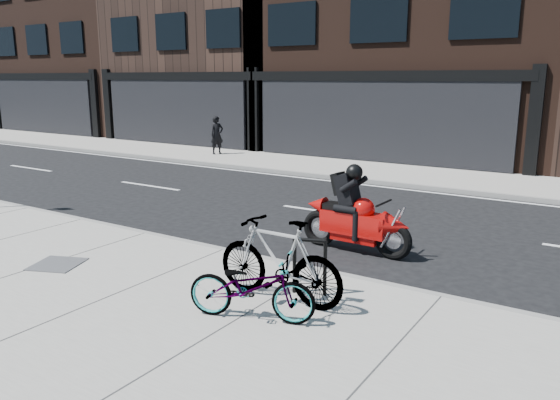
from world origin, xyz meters
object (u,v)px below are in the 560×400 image
Objects in this scene: bicycle_front at (252,287)px; motorcycle at (360,217)px; utility_grate at (57,264)px; bike_rack at (310,261)px; bicycle_rear at (279,260)px; pedestrian at (217,135)px.

motorcycle is (-0.16, 3.64, 0.10)m from bicycle_front.
utility_grate is at bearing 72.56° from bicycle_front.
utility_grate is (-3.98, -0.06, -0.43)m from bicycle_front.
bicycle_front reaches higher than utility_grate.
motorcycle reaches higher than bike_rack.
bicycle_rear reaches higher than bike_rack.
utility_grate is at bearing -163.93° from bike_rack.
motorcycle is (-0.13, 2.95, -0.05)m from bicycle_rear.
bike_rack is 0.50× the size of bicycle_front.
utility_grate is at bearing -129.45° from pedestrian.
bicycle_front is at bearing -99.94° from bike_rack.
bicycle_front is 0.84× the size of bicycle_rear.
bicycle_rear is (-0.03, 0.70, 0.16)m from bicycle_front.
motorcycle reaches higher than utility_grate.
pedestrian reaches higher than bike_rack.
pedestrian is (-10.33, 11.94, 0.33)m from bicycle_front.
bicycle_rear reaches higher than bicycle_front.
motorcycle is 2.98× the size of utility_grate.
motorcycle is at bearing 98.22° from bike_rack.
pedestrian is at bearing 22.59° from bicycle_front.
bicycle_front reaches higher than bike_rack.
pedestrian is at bearing 134.29° from bike_rack.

